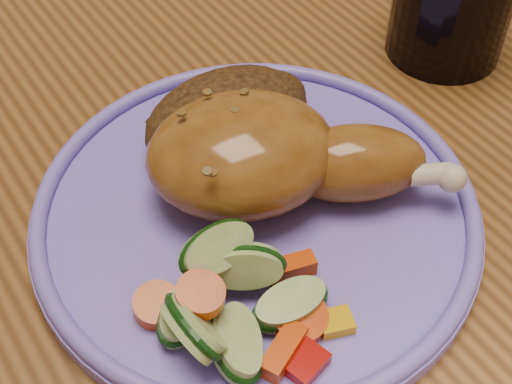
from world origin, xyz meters
TOP-DOWN VIEW (x-y plane):
  - dining_table at (0.00, 0.00)m, footprint 0.90×1.40m
  - plate at (-0.07, -0.13)m, footprint 0.27×0.27m
  - plate_rim at (-0.07, -0.13)m, footprint 0.26×0.26m
  - chicken_leg at (-0.05, -0.12)m, footprint 0.17×0.15m
  - rice_pilaf at (-0.05, -0.07)m, footprint 0.12×0.08m
  - vegetable_pile at (-0.12, -0.19)m, footprint 0.10×0.10m

SIDE VIEW (x-z plane):
  - dining_table at x=0.00m, z-range 0.29..1.04m
  - plate at x=-0.07m, z-range 0.75..0.76m
  - plate_rim at x=-0.07m, z-range 0.76..0.77m
  - vegetable_pile at x=-0.12m, z-range 0.75..0.80m
  - rice_pilaf at x=-0.05m, z-range 0.76..0.80m
  - chicken_leg at x=-0.05m, z-range 0.76..0.82m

